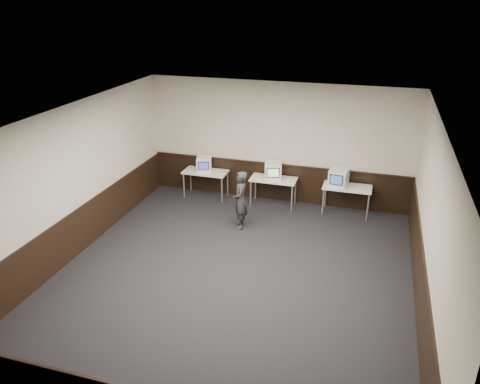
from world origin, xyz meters
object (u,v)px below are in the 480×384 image
desk_left (206,174)px  desk_center (273,181)px  desk_right (347,189)px  emac_center (273,171)px  emac_right (339,178)px  person (240,200)px  emac_left (204,164)px

desk_left → desk_center: (1.90, 0.00, 0.00)m
desk_right → emac_center: bearing=179.6°
emac_right → person: bearing=-136.8°
desk_right → emac_center: 1.94m
desk_left → desk_right: bearing=0.0°
emac_right → desk_right: bearing=14.6°
emac_center → emac_right: bearing=-14.9°
desk_right → person: size_ratio=0.84×
emac_center → desk_right: bearing=-14.0°
emac_center → emac_right: emac_right is taller
emac_left → emac_right: emac_right is taller
emac_center → desk_left: bearing=166.8°
emac_left → emac_right: size_ratio=0.96×
desk_left → emac_center: size_ratio=2.21×
person → emac_right: bearing=108.8°
emac_left → emac_right: (3.61, -0.04, 0.03)m
emac_left → person: person is taller
emac_center → emac_right: size_ratio=1.02×
desk_center → emac_left: bearing=179.5°
desk_center → emac_left: 1.96m
desk_left → desk_center: bearing=0.0°
desk_right → emac_left: size_ratio=2.36×
desk_left → emac_center: 1.90m
desk_left → person: bearing=-46.1°
desk_left → emac_right: 3.58m
desk_left → desk_center: 1.90m
desk_left → emac_center: bearing=0.4°
emac_center → person: (-0.44, -1.51, -0.25)m
desk_center → emac_right: bearing=-0.8°
desk_left → emac_left: size_ratio=2.36×
emac_center → person: bearing=-119.8°
desk_right → emac_right: (-0.23, -0.02, 0.29)m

